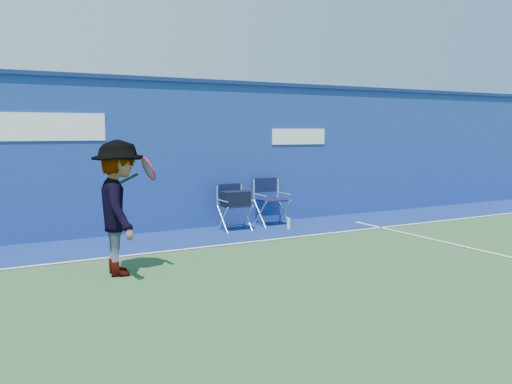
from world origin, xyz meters
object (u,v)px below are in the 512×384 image
directors_chair_right (272,211)px  tennis_player (119,208)px  directors_chair_left (235,211)px  water_bottle (289,224)px

directors_chair_right → tennis_player: 4.65m
directors_chair_left → tennis_player: 3.76m
directors_chair_left → water_bottle: size_ratio=3.95×
directors_chair_left → water_bottle: (1.04, -0.42, -0.28)m
directors_chair_right → water_bottle: (0.07, -0.58, -0.20)m
tennis_player → water_bottle: bearing=25.2°
directors_chair_left → water_bottle: directors_chair_left is taller
directors_chair_right → tennis_player: size_ratio=0.53×
directors_chair_right → water_bottle: directors_chair_right is taller
directors_chair_left → tennis_player: (-2.93, -2.29, 0.55)m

